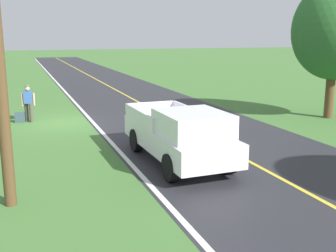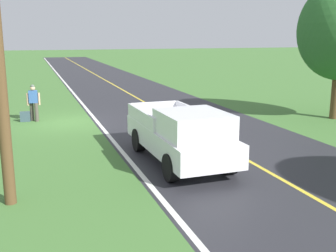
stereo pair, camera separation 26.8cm
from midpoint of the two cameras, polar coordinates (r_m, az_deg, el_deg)
ground_plane at (r=19.91m, az=-13.05°, el=0.51°), size 200.00×200.00×0.00m
road_surface at (r=20.94m, az=0.45°, el=1.43°), size 7.73×120.00×0.00m
lane_edge_line at (r=20.06m, az=-9.53°, el=0.77°), size 0.16×117.60×0.00m
lane_centre_line at (r=20.94m, az=0.45°, el=1.43°), size 0.14×117.60×0.00m
hitchhiker_walking at (r=20.52m, az=-17.78°, el=3.37°), size 0.62×0.53×1.75m
suitcase_carried at (r=20.60m, az=-18.82°, el=1.24°), size 0.47×0.24×0.48m
pickup_truck_passing at (r=12.99m, az=2.58°, el=-1.11°), size 2.19×5.44×1.82m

